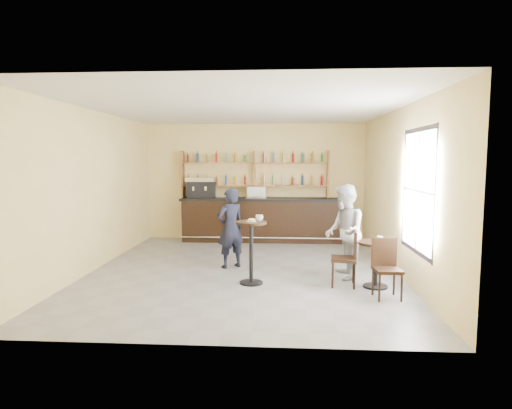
# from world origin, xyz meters

# --- Properties ---
(floor) EXTENTS (7.00, 7.00, 0.00)m
(floor) POSITION_xyz_m (0.00, 0.00, 0.00)
(floor) COLOR gray
(floor) RESTS_ON ground
(ceiling) EXTENTS (7.00, 7.00, 0.00)m
(ceiling) POSITION_xyz_m (0.00, 0.00, 3.20)
(ceiling) COLOR white
(ceiling) RESTS_ON wall_back
(wall_back) EXTENTS (7.00, 0.00, 7.00)m
(wall_back) POSITION_xyz_m (0.00, 3.50, 1.60)
(wall_back) COLOR #FADF8E
(wall_back) RESTS_ON floor
(wall_front) EXTENTS (7.00, 0.00, 7.00)m
(wall_front) POSITION_xyz_m (0.00, -3.50, 1.60)
(wall_front) COLOR #FADF8E
(wall_front) RESTS_ON floor
(wall_left) EXTENTS (0.00, 7.00, 7.00)m
(wall_left) POSITION_xyz_m (-3.00, 0.00, 1.60)
(wall_left) COLOR #FADF8E
(wall_left) RESTS_ON floor
(wall_right) EXTENTS (0.00, 7.00, 7.00)m
(wall_right) POSITION_xyz_m (3.00, 0.00, 1.60)
(wall_right) COLOR #FADF8E
(wall_right) RESTS_ON floor
(window_pane) EXTENTS (0.00, 2.00, 2.00)m
(window_pane) POSITION_xyz_m (2.99, -1.20, 1.70)
(window_pane) COLOR white
(window_pane) RESTS_ON wall_right
(window_frame) EXTENTS (0.04, 1.70, 2.10)m
(window_frame) POSITION_xyz_m (2.99, -1.20, 1.70)
(window_frame) COLOR black
(window_frame) RESTS_ON wall_right
(shelf_unit) EXTENTS (4.00, 0.26, 1.40)m
(shelf_unit) POSITION_xyz_m (0.00, 3.37, 1.81)
(shelf_unit) COLOR brown
(shelf_unit) RESTS_ON wall_back
(liquor_bottles) EXTENTS (3.68, 0.10, 1.00)m
(liquor_bottles) POSITION_xyz_m (0.00, 3.37, 1.98)
(liquor_bottles) COLOR #8C5919
(liquor_bottles) RESTS_ON shelf_unit
(bar_counter) EXTENTS (4.37, 0.85, 1.18)m
(bar_counter) POSITION_xyz_m (0.21, 3.15, 0.59)
(bar_counter) COLOR black
(bar_counter) RESTS_ON floor
(espresso_machine) EXTENTS (0.85, 0.62, 0.55)m
(espresso_machine) POSITION_xyz_m (-1.44, 3.15, 1.46)
(espresso_machine) COLOR black
(espresso_machine) RESTS_ON bar_counter
(pastry_case) EXTENTS (0.57, 0.48, 0.31)m
(pastry_case) POSITION_xyz_m (0.07, 3.15, 1.34)
(pastry_case) COLOR silver
(pastry_case) RESTS_ON bar_counter
(pedestal_table) EXTENTS (0.62, 0.62, 1.13)m
(pedestal_table) POSITION_xyz_m (0.22, -0.89, 0.56)
(pedestal_table) COLOR black
(pedestal_table) RESTS_ON floor
(napkin) EXTENTS (0.20, 0.20, 0.00)m
(napkin) POSITION_xyz_m (0.22, -0.89, 1.13)
(napkin) COLOR white
(napkin) RESTS_ON pedestal_table
(donut) EXTENTS (0.16, 0.16, 0.05)m
(donut) POSITION_xyz_m (0.23, -0.90, 1.15)
(donut) COLOR #E9A655
(donut) RESTS_ON napkin
(cup_pedestal) EXTENTS (0.18, 0.18, 0.11)m
(cup_pedestal) POSITION_xyz_m (0.36, -0.79, 1.18)
(cup_pedestal) COLOR white
(cup_pedestal) RESTS_ON pedestal_table
(man_main) EXTENTS (0.72, 0.66, 1.64)m
(man_main) POSITION_xyz_m (-0.29, 0.24, 0.82)
(man_main) COLOR black
(man_main) RESTS_ON floor
(cafe_table) EXTENTS (0.72, 0.72, 0.80)m
(cafe_table) POSITION_xyz_m (2.40, -0.98, 0.40)
(cafe_table) COLOR black
(cafe_table) RESTS_ON floor
(cup_cafe) EXTENTS (0.12, 0.12, 0.10)m
(cup_cafe) POSITION_xyz_m (2.45, -0.98, 0.85)
(cup_cafe) COLOR white
(cup_cafe) RESTS_ON cafe_table
(chair_west) EXTENTS (0.48, 0.48, 0.99)m
(chair_west) POSITION_xyz_m (1.85, -0.93, 0.50)
(chair_west) COLOR black
(chair_west) RESTS_ON floor
(chair_south) EXTENTS (0.44, 0.44, 0.95)m
(chair_south) POSITION_xyz_m (2.45, -1.58, 0.47)
(chair_south) COLOR black
(chair_south) RESTS_ON floor
(patron_second) EXTENTS (0.70, 0.88, 1.76)m
(patron_second) POSITION_xyz_m (1.92, -0.44, 0.88)
(patron_second) COLOR #9E9EA3
(patron_second) RESTS_ON floor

